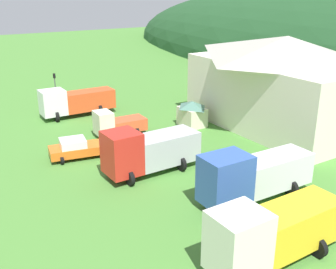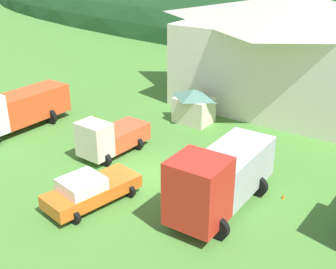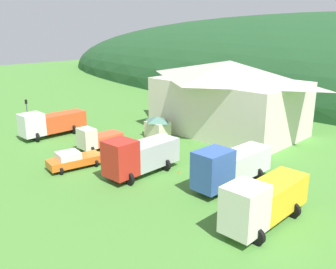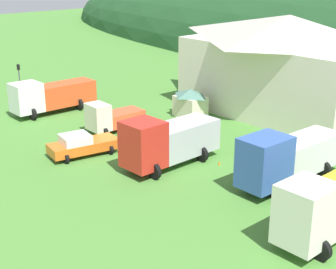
{
  "view_description": "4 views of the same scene",
  "coord_description": "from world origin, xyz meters",
  "px_view_note": "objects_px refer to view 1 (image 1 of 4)",
  "views": [
    {
      "loc": [
        29.36,
        -14.4,
        13.24
      ],
      "look_at": [
        2.48,
        2.55,
        1.67
      ],
      "focal_mm": 43.36,
      "sensor_mm": 36.0,
      "label": 1
    },
    {
      "loc": [
        13.55,
        -17.37,
        12.2
      ],
      "look_at": [
        -0.32,
        2.27,
        1.68
      ],
      "focal_mm": 46.32,
      "sensor_mm": 36.0,
      "label": 2
    },
    {
      "loc": [
        28.74,
        -21.12,
        12.97
      ],
      "look_at": [
        3.52,
        4.32,
        2.39
      ],
      "focal_mm": 39.67,
      "sensor_mm": 36.0,
      "label": 3
    },
    {
      "loc": [
        29.38,
        -22.4,
        13.6
      ],
      "look_at": [
        3.11,
        0.93,
        1.41
      ],
      "focal_mm": 54.34,
      "sensor_mm": 36.0,
      "label": 4
    }
  ],
  "objects_px": {
    "traffic_cone_near_pickup": "(188,147)",
    "service_pickup_orange": "(79,148)",
    "depot_building": "(284,81)",
    "traffic_cone_mid_row": "(196,175)",
    "heavy_rig_white": "(75,101)",
    "light_truck_cream": "(116,124)",
    "play_shed_cream": "(192,113)",
    "crane_truck_red": "(148,150)",
    "box_truck_blue": "(252,174)",
    "traffic_light_west": "(55,86)",
    "heavy_rig_striped": "(272,232)"
  },
  "relations": [
    {
      "from": "traffic_light_west",
      "to": "traffic_cone_near_pickup",
      "type": "relative_size",
      "value": 6.12
    },
    {
      "from": "crane_truck_red",
      "to": "service_pickup_orange",
      "type": "height_order",
      "value": "crane_truck_red"
    },
    {
      "from": "heavy_rig_striped",
      "to": "traffic_cone_near_pickup",
      "type": "xyz_separation_m",
      "value": [
        -15.34,
        5.72,
        -1.84
      ]
    },
    {
      "from": "light_truck_cream",
      "to": "play_shed_cream",
      "type": "bearing_deg",
      "value": 172.71
    },
    {
      "from": "heavy_rig_striped",
      "to": "service_pickup_orange",
      "type": "height_order",
      "value": "heavy_rig_striped"
    },
    {
      "from": "heavy_rig_white",
      "to": "depot_building",
      "type": "bearing_deg",
      "value": 139.91
    },
    {
      "from": "play_shed_cream",
      "to": "service_pickup_orange",
      "type": "relative_size",
      "value": 0.54
    },
    {
      "from": "box_truck_blue",
      "to": "heavy_rig_white",
      "type": "bearing_deg",
      "value": -81.33
    },
    {
      "from": "heavy_rig_striped",
      "to": "traffic_cone_mid_row",
      "type": "distance_m",
      "value": 10.84
    },
    {
      "from": "box_truck_blue",
      "to": "light_truck_cream",
      "type": "bearing_deg",
      "value": -81.16
    },
    {
      "from": "traffic_light_west",
      "to": "traffic_cone_near_pickup",
      "type": "xyz_separation_m",
      "value": [
        19.3,
        5.6,
        -2.37
      ]
    },
    {
      "from": "crane_truck_red",
      "to": "service_pickup_orange",
      "type": "xyz_separation_m",
      "value": [
        -5.59,
        -3.33,
        -1.02
      ]
    },
    {
      "from": "play_shed_cream",
      "to": "crane_truck_red",
      "type": "bearing_deg",
      "value": -51.77
    },
    {
      "from": "traffic_cone_near_pickup",
      "to": "service_pickup_orange",
      "type": "bearing_deg",
      "value": -107.54
    },
    {
      "from": "play_shed_cream",
      "to": "light_truck_cream",
      "type": "bearing_deg",
      "value": -100.02
    },
    {
      "from": "heavy_rig_striped",
      "to": "traffic_light_west",
      "type": "distance_m",
      "value": 34.64
    },
    {
      "from": "depot_building",
      "to": "crane_truck_red",
      "type": "distance_m",
      "value": 17.45
    },
    {
      "from": "play_shed_cream",
      "to": "traffic_light_west",
      "type": "xyz_separation_m",
      "value": [
        -14.78,
        -9.18,
        1.04
      ]
    },
    {
      "from": "depot_building",
      "to": "traffic_light_west",
      "type": "relative_size",
      "value": 4.82
    },
    {
      "from": "service_pickup_orange",
      "to": "traffic_light_west",
      "type": "relative_size",
      "value": 1.38
    },
    {
      "from": "traffic_cone_mid_row",
      "to": "heavy_rig_striped",
      "type": "bearing_deg",
      "value": -15.76
    },
    {
      "from": "crane_truck_red",
      "to": "light_truck_cream",
      "type": "bearing_deg",
      "value": -101.13
    },
    {
      "from": "heavy_rig_white",
      "to": "service_pickup_orange",
      "type": "bearing_deg",
      "value": 71.51
    },
    {
      "from": "light_truck_cream",
      "to": "traffic_cone_near_pickup",
      "type": "height_order",
      "value": "light_truck_cream"
    },
    {
      "from": "depot_building",
      "to": "traffic_light_west",
      "type": "distance_m",
      "value": 25.81
    },
    {
      "from": "box_truck_blue",
      "to": "heavy_rig_striped",
      "type": "xyz_separation_m",
      "value": [
        5.36,
        -3.69,
        -0.01
      ]
    },
    {
      "from": "traffic_cone_near_pickup",
      "to": "crane_truck_red",
      "type": "bearing_deg",
      "value": -64.04
    },
    {
      "from": "heavy_rig_white",
      "to": "traffic_cone_near_pickup",
      "type": "xyz_separation_m",
      "value": [
        14.03,
        5.18,
        -1.68
      ]
    },
    {
      "from": "depot_building",
      "to": "traffic_cone_near_pickup",
      "type": "height_order",
      "value": "depot_building"
    },
    {
      "from": "traffic_light_west",
      "to": "traffic_cone_mid_row",
      "type": "distance_m",
      "value": 24.62
    },
    {
      "from": "service_pickup_orange",
      "to": "play_shed_cream",
      "type": "bearing_deg",
      "value": -162.27
    },
    {
      "from": "box_truck_blue",
      "to": "traffic_cone_mid_row",
      "type": "height_order",
      "value": "box_truck_blue"
    },
    {
      "from": "depot_building",
      "to": "light_truck_cream",
      "type": "height_order",
      "value": "depot_building"
    },
    {
      "from": "traffic_light_west",
      "to": "depot_building",
      "type": "bearing_deg",
      "value": 41.26
    },
    {
      "from": "box_truck_blue",
      "to": "service_pickup_orange",
      "type": "relative_size",
      "value": 1.58
    },
    {
      "from": "depot_building",
      "to": "heavy_rig_white",
      "type": "bearing_deg",
      "value": -130.37
    },
    {
      "from": "play_shed_cream",
      "to": "heavy_rig_striped",
      "type": "height_order",
      "value": "heavy_rig_striped"
    },
    {
      "from": "heavy_rig_white",
      "to": "service_pickup_orange",
      "type": "relative_size",
      "value": 1.51
    },
    {
      "from": "service_pickup_orange",
      "to": "depot_building",
      "type": "bearing_deg",
      "value": -177.93
    },
    {
      "from": "depot_building",
      "to": "traffic_cone_mid_row",
      "type": "relative_size",
      "value": 33.32
    },
    {
      "from": "traffic_cone_near_pickup",
      "to": "play_shed_cream",
      "type": "bearing_deg",
      "value": 141.64
    },
    {
      "from": "heavy_rig_white",
      "to": "light_truck_cream",
      "type": "height_order",
      "value": "heavy_rig_white"
    },
    {
      "from": "heavy_rig_white",
      "to": "traffic_light_west",
      "type": "xyz_separation_m",
      "value": [
        -5.27,
        -0.42,
        0.69
      ]
    },
    {
      "from": "service_pickup_orange",
      "to": "light_truck_cream",
      "type": "bearing_deg",
      "value": -137.59
    },
    {
      "from": "service_pickup_orange",
      "to": "traffic_cone_near_pickup",
      "type": "xyz_separation_m",
      "value": [
        2.84,
        8.99,
        -0.83
      ]
    },
    {
      "from": "light_truck_cream",
      "to": "crane_truck_red",
      "type": "relative_size",
      "value": 0.65
    },
    {
      "from": "box_truck_blue",
      "to": "service_pickup_orange",
      "type": "bearing_deg",
      "value": -60.32
    },
    {
      "from": "crane_truck_red",
      "to": "traffic_cone_near_pickup",
      "type": "distance_m",
      "value": 6.56
    },
    {
      "from": "crane_truck_red",
      "to": "traffic_light_west",
      "type": "bearing_deg",
      "value": -91.46
    },
    {
      "from": "light_truck_cream",
      "to": "service_pickup_orange",
      "type": "height_order",
      "value": "light_truck_cream"
    }
  ]
}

